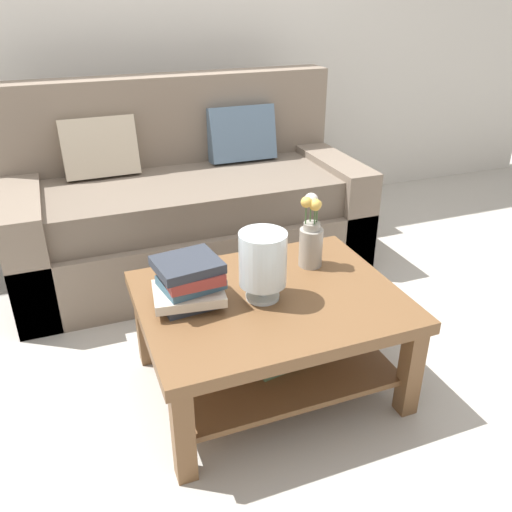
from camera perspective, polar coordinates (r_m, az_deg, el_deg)
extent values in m
plane|color=#B7B2A8|center=(2.63, -1.39, -8.15)|extent=(10.00, 10.00, 0.00)
cube|color=beige|center=(3.75, -11.03, 24.08)|extent=(6.40, 0.12, 2.70)
cube|color=#7A6B5B|center=(3.16, -6.86, 1.83)|extent=(1.95, 0.90, 0.36)
cube|color=#6E6052|center=(3.03, -7.01, 6.40)|extent=(1.71, 0.74, 0.20)
cube|color=#7A6B5B|center=(3.31, -8.98, 12.61)|extent=(1.95, 0.20, 0.70)
cube|color=#7A6B5B|center=(3.05, -23.05, 1.22)|extent=(0.20, 0.90, 0.60)
cube|color=#7A6B5B|center=(3.41, 7.42, 5.91)|extent=(0.20, 0.90, 0.60)
cube|color=beige|center=(3.11, -16.42, 11.12)|extent=(0.40, 0.19, 0.34)
cube|color=slate|center=(3.27, -1.61, 12.97)|extent=(0.40, 0.19, 0.34)
cube|color=brown|center=(2.09, 1.48, -4.80)|extent=(1.00, 0.79, 0.05)
cube|color=brown|center=(1.87, -7.81, -18.35)|extent=(0.07, 0.07, 0.39)
cube|color=brown|center=(2.17, 16.19, -11.74)|extent=(0.07, 0.07, 0.39)
cube|color=brown|center=(2.39, -11.80, -7.16)|extent=(0.07, 0.07, 0.39)
cube|color=brown|center=(2.64, 7.61, -3.30)|extent=(0.07, 0.07, 0.39)
cube|color=brown|center=(2.25, 1.40, -10.73)|extent=(0.88, 0.67, 0.02)
cube|color=#51704C|center=(2.22, 2.66, -10.42)|extent=(0.31, 0.25, 0.03)
cube|color=#2D333D|center=(2.03, -7.23, -4.78)|extent=(0.22, 0.18, 0.03)
cube|color=beige|center=(2.01, -7.23, -4.00)|extent=(0.28, 0.24, 0.04)
cube|color=#3D6075|center=(2.01, -6.99, -2.79)|extent=(0.25, 0.21, 0.04)
cube|color=#993833|center=(1.98, -6.96, -1.96)|extent=(0.22, 0.21, 0.04)
cube|color=#2D333D|center=(1.97, -7.39, -0.91)|extent=(0.25, 0.23, 0.04)
cylinder|color=silver|center=(2.06, 0.70, -4.29)|extent=(0.13, 0.13, 0.02)
cylinder|color=silver|center=(2.04, 0.71, -3.52)|extent=(0.04, 0.04, 0.05)
cylinder|color=silver|center=(1.98, 0.73, -0.30)|extent=(0.18, 0.18, 0.21)
sphere|color=#51704C|center=(1.99, -0.01, -1.63)|extent=(0.05, 0.05, 0.05)
sphere|color=tan|center=(2.02, 1.30, -1.18)|extent=(0.05, 0.05, 0.05)
cylinder|color=#9E998E|center=(2.27, 5.88, 0.92)|extent=(0.10, 0.10, 0.17)
cylinder|color=#9E998E|center=(2.23, 6.00, 3.19)|extent=(0.07, 0.07, 0.03)
cylinder|color=#426638|center=(2.22, 6.54, 4.45)|extent=(0.01, 0.01, 0.07)
sphere|color=gold|center=(2.21, 6.60, 5.52)|extent=(0.04, 0.04, 0.04)
cylinder|color=#426638|center=(2.22, 5.86, 4.64)|extent=(0.01, 0.01, 0.08)
sphere|color=silver|center=(2.20, 5.93, 6.00)|extent=(0.06, 0.06, 0.06)
cylinder|color=#426638|center=(2.20, 5.36, 4.43)|extent=(0.01, 0.01, 0.08)
sphere|color=gold|center=(2.18, 5.42, 5.76)|extent=(0.05, 0.05, 0.05)
cylinder|color=#426638|center=(2.20, 6.30, 4.25)|extent=(0.01, 0.01, 0.07)
sphere|color=gold|center=(2.18, 6.37, 5.46)|extent=(0.05, 0.05, 0.05)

